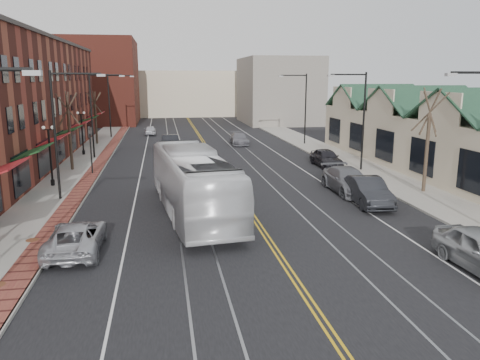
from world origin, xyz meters
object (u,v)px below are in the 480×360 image
object	(u,v)px
parked_car_b	(368,191)
parked_car_c	(348,181)
parked_suv	(76,237)
transit_bus	(193,183)
parked_car_d	(326,158)

from	to	relation	value
parked_car_b	parked_car_c	xyz separation A→B (m)	(0.00, 3.17, -0.01)
parked_suv	parked_car_b	world-z (taller)	parked_car_b
parked_car_b	parked_car_c	bearing A→B (deg)	95.04
parked_car_b	parked_car_c	distance (m)	3.17
parked_suv	parked_car_c	xyz separation A→B (m)	(16.40, 8.64, 0.13)
transit_bus	parked_car_c	xyz separation A→B (m)	(10.77, 3.46, -1.03)
parked_car_c	parked_car_d	size ratio (longest dim) A/B	1.25
parked_car_d	parked_car_c	bearing A→B (deg)	-102.14
parked_car_b	transit_bus	bearing A→B (deg)	-173.38
parked_suv	parked_car_d	distance (m)	25.60
parked_car_c	parked_car_d	bearing A→B (deg)	78.62
parked_car_c	parked_car_d	xyz separation A→B (m)	(1.80, 9.36, -0.05)
parked_suv	transit_bus	bearing A→B (deg)	-137.76
parked_suv	parked_car_c	size ratio (longest dim) A/B	0.88
parked_suv	parked_car_c	bearing A→B (deg)	-152.56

